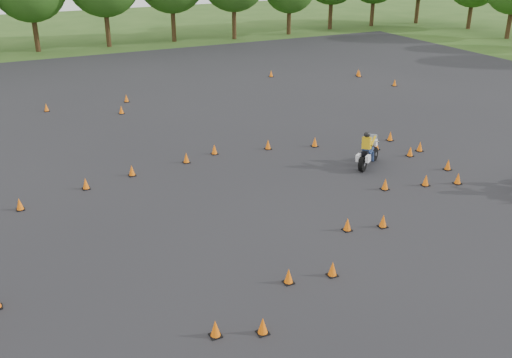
# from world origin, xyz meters

# --- Properties ---
(ground) EXTENTS (140.00, 140.00, 0.00)m
(ground) POSITION_xyz_m (0.00, 0.00, 0.00)
(ground) COLOR #2D5119
(ground) RESTS_ON ground
(asphalt_pad) EXTENTS (62.00, 62.00, 0.00)m
(asphalt_pad) POSITION_xyz_m (0.00, 6.00, 0.01)
(asphalt_pad) COLOR black
(asphalt_pad) RESTS_ON ground
(traffic_cones) EXTENTS (36.70, 33.35, 0.45)m
(traffic_cones) POSITION_xyz_m (-0.07, 5.61, 0.23)
(traffic_cones) COLOR orange
(traffic_cones) RESTS_ON asphalt_pad
(rider_yellow) EXTENTS (2.11, 1.71, 1.63)m
(rider_yellow) POSITION_xyz_m (6.40, 5.65, 0.82)
(rider_yellow) COLOR gold
(rider_yellow) RESTS_ON ground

